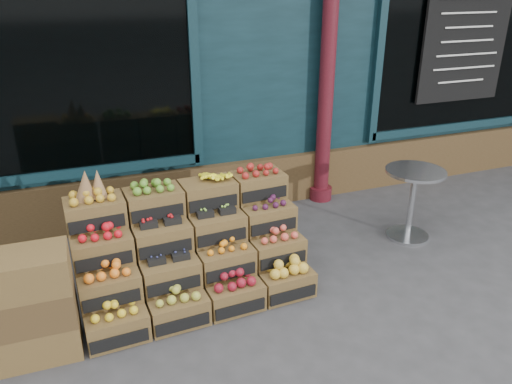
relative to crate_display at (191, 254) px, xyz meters
name	(u,v)px	position (x,y,z in m)	size (l,w,h in m)	color
ground	(307,310)	(0.84, -0.65, -0.38)	(60.00, 60.00, 0.00)	#38383B
crate_display	(191,254)	(0.00, 0.00, 0.00)	(1.99, 1.04, 1.22)	brown
spare_crates	(34,306)	(-1.26, -0.41, 0.05)	(0.58, 0.40, 0.86)	brown
bistro_table	(412,196)	(2.45, 0.15, 0.11)	(0.62, 0.62, 0.78)	#BBBDC2
shopkeeper	(66,142)	(-0.90, 1.98, 0.55)	(0.67, 0.44, 1.84)	#17511E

